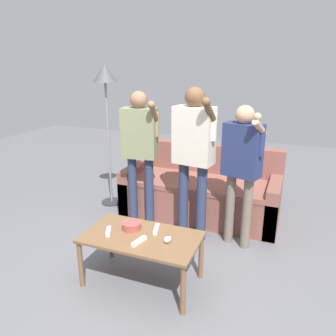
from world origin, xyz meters
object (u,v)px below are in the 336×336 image
Objects in this scene: player_left at (140,143)px; game_remote_nunchuk at (168,239)px; couch at (201,191)px; game_remote_wand_far at (139,241)px; game_remote_wand_near at (156,229)px; player_right at (242,161)px; game_remote_wand_spare at (108,231)px; floor_lamp at (105,87)px; coffee_table at (142,242)px; snack_bowl at (131,226)px; player_center at (194,147)px.

game_remote_nunchuk is at bearing -54.17° from player_left.
couch is 1.68m from game_remote_wand_far.
couch is at bearing 89.71° from game_remote_wand_near.
game_remote_wand_spare is at bearing -133.19° from player_right.
couch is 13.05× the size of game_remote_wand_spare.
game_remote_wand_near is 1.00× the size of game_remote_wand_far.
game_remote_wand_near is at bearing -46.04° from floor_lamp.
game_remote_nunchuk is 0.21m from game_remote_wand_near.
player_left is (-0.51, 1.04, 0.59)m from coffee_table.
couch is 11.41× the size of game_remote_wand_far.
coffee_table is at bearing -31.47° from snack_bowl.
player_center reaches higher than game_remote_nunchuk.
game_remote_wand_spare is at bearing -78.44° from player_left.
game_remote_nunchuk is at bearing -85.08° from player_center.
floor_lamp reaches higher than game_remote_nunchuk.
player_right reaches higher than game_remote_wand_spare.
player_left is (-0.76, 1.05, 0.51)m from game_remote_nunchuk.
game_remote_nunchuk is 1.39m from player_left.
snack_bowl is 1.15× the size of game_remote_wand_spare.
player_right is (0.80, 0.86, 0.45)m from snack_bowl.
game_remote_wand_far is at bearing -101.51° from game_remote_wand_near.
snack_bowl is at bearing -109.96° from player_center.
couch reaches higher than game_remote_wand_spare.
game_remote_wand_spare is (0.87, -1.48, -1.10)m from floor_lamp.
game_remote_wand_spare is at bearing -103.09° from couch.
coffee_table is at bearing -124.77° from player_right.
game_remote_wand_spare is (-0.95, -1.01, -0.46)m from player_right.
player_center is (1.32, -0.50, -0.54)m from floor_lamp.
snack_bowl is at bearing -132.67° from player_right.
game_remote_wand_spare is at bearing -168.37° from coffee_table.
player_right is at bearing 54.78° from game_remote_wand_near.
snack_bowl is 1.26m from player_right.
player_right is 1.10m from game_remote_wand_near.
snack_bowl is 0.11× the size of player_right.
snack_bowl is 0.21m from game_remote_wand_spare.
player_right is at bearing 55.23° from coffee_table.
couch is at bearing 132.93° from player_right.
game_remote_wand_far is (-0.13, -1.03, -0.56)m from player_center.
coffee_table is at bearing -100.19° from player_center.
coffee_table is at bearing -121.85° from game_remote_wand_near.
player_left reaches higher than game_remote_wand_spare.
player_center is at bearing 79.81° from coffee_table.
player_center reaches higher than player_right.
game_remote_wand_near is (0.08, 0.13, 0.07)m from coffee_table.
game_remote_wand_spare is (-0.15, -0.14, -0.01)m from snack_bowl.
floor_lamp reaches higher than coffee_table.
player_center is 0.50m from player_right.
player_left is 1.18m from player_right.
player_left is at bearing 101.56° from game_remote_wand_spare.
floor_lamp reaches higher than game_remote_wand_far.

